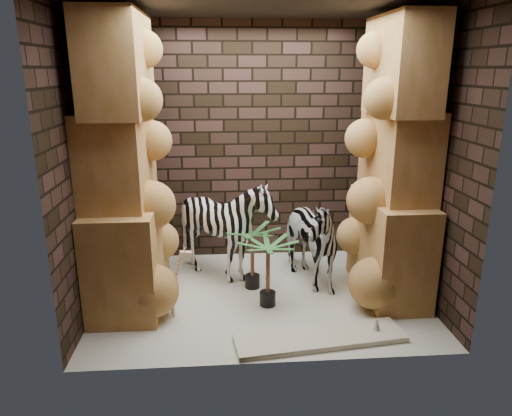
{
  "coord_description": "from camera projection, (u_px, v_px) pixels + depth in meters",
  "views": [
    {
      "loc": [
        -0.41,
        -4.72,
        2.42
      ],
      "look_at": [
        -0.04,
        0.15,
        0.97
      ],
      "focal_mm": 33.03,
      "sensor_mm": 36.0,
      "label": 1
    }
  ],
  "objects": [
    {
      "name": "zebra_right",
      "position": [
        304.0,
        231.0,
        5.38
      ],
      "size": [
        0.9,
        1.21,
        1.28
      ],
      "primitive_type": "imported",
      "rotation": [
        0.0,
        0.0,
        0.33
      ],
      "color": "white",
      "rests_on": "floor"
    },
    {
      "name": "palm_front",
      "position": [
        252.0,
        257.0,
        5.32
      ],
      "size": [
        0.36,
        0.36,
        0.74
      ],
      "primitive_type": null,
      "color": "#195D2C",
      "rests_on": "floor"
    },
    {
      "name": "wall_front",
      "position": [
        275.0,
        193.0,
        3.61
      ],
      "size": [
        3.5,
        0.0,
        3.5
      ],
      "primitive_type": "plane",
      "rotation": [
        -1.57,
        0.0,
        0.0
      ],
      "color": "black",
      "rests_on": "ground"
    },
    {
      "name": "ceiling",
      "position": [
        261.0,
        4.0,
        4.38
      ],
      "size": [
        3.5,
        3.5,
        0.0
      ],
      "primitive_type": "plane",
      "rotation": [
        3.14,
        0.0,
        0.0
      ],
      "color": "black",
      "rests_on": "ground"
    },
    {
      "name": "wall_left",
      "position": [
        86.0,
        165.0,
        4.67
      ],
      "size": [
        0.0,
        3.0,
        3.0
      ],
      "primitive_type": "plane",
      "rotation": [
        1.57,
        0.0,
        1.57
      ],
      "color": "black",
      "rests_on": "ground"
    },
    {
      "name": "wall_right",
      "position": [
        427.0,
        160.0,
        4.93
      ],
      "size": [
        0.0,
        3.0,
        3.0
      ],
      "primitive_type": "plane",
      "rotation": [
        1.57,
        0.0,
        -1.57
      ],
      "color": "black",
      "rests_on": "ground"
    },
    {
      "name": "giraffe_toy",
      "position": [
        162.0,
        284.0,
        4.68
      ],
      "size": [
        0.4,
        0.23,
        0.74
      ],
      "primitive_type": null,
      "rotation": [
        0.0,
        0.0,
        0.29
      ],
      "color": "#F7E5BC",
      "rests_on": "floor"
    },
    {
      "name": "surfboard",
      "position": [
        320.0,
        338.0,
        4.35
      ],
      "size": [
        1.62,
        0.58,
        0.05
      ],
      "primitive_type": "cube",
      "rotation": [
        0.0,
        0.0,
        0.12
      ],
      "color": "beige",
      "rests_on": "floor"
    },
    {
      "name": "wall_back",
      "position": [
        252.0,
        144.0,
        6.0
      ],
      "size": [
        3.5,
        0.0,
        3.5
      ],
      "primitive_type": "plane",
      "rotation": [
        1.57,
        0.0,
        0.0
      ],
      "color": "black",
      "rests_on": "ground"
    },
    {
      "name": "zebra_left",
      "position": [
        226.0,
        233.0,
        5.52
      ],
      "size": [
        1.14,
        1.36,
        1.13
      ],
      "primitive_type": "imported",
      "rotation": [
        0.0,
        0.0,
        0.11
      ],
      "color": "white",
      "rests_on": "floor"
    },
    {
      "name": "rock_pillar_right",
      "position": [
        396.0,
        161.0,
        4.91
      ],
      "size": [
        0.58,
        1.25,
        3.0
      ],
      "primitive_type": null,
      "color": "tan",
      "rests_on": "floor"
    },
    {
      "name": "palm_back",
      "position": [
        268.0,
        273.0,
        4.92
      ],
      "size": [
        0.36,
        0.36,
        0.74
      ],
      "primitive_type": null,
      "color": "#195D2C",
      "rests_on": "floor"
    },
    {
      "name": "floor",
      "position": [
        261.0,
        295.0,
        5.23
      ],
      "size": [
        3.5,
        3.5,
        0.0
      ],
      "primitive_type": "plane",
      "color": "beige",
      "rests_on": "ground"
    },
    {
      "name": "rock_pillar_left",
      "position": [
        122.0,
        165.0,
        4.7
      ],
      "size": [
        0.68,
        1.3,
        3.0
      ],
      "primitive_type": null,
      "color": "tan",
      "rests_on": "floor"
    }
  ]
}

